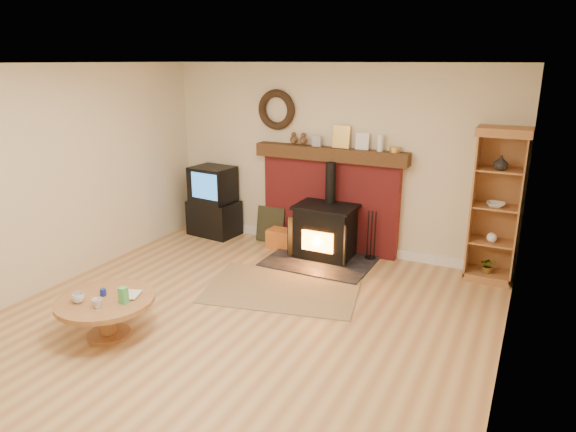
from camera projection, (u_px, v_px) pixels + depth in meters
The scene contains 11 objects.
ground at pixel (229, 331), 5.19m from camera, with size 5.50×5.50×0.00m, color #A67445.
room_shell at pixel (227, 162), 4.77m from camera, with size 5.02×5.52×2.61m.
chimney_breast at pixel (330, 195), 7.24m from camera, with size 2.20×0.22×1.78m.
wood_stove at pixel (325, 233), 6.99m from camera, with size 1.40×1.00×1.31m.
area_rug at pixel (283, 288), 6.14m from camera, with size 1.78×1.22×0.01m, color brown.
tv_unit at pixel (214, 203), 7.93m from camera, with size 0.78×0.58×1.08m.
curio_cabinet at pixel (496, 206), 6.16m from camera, with size 0.61×0.44×1.89m.
firelog_box at pixel (283, 239), 7.46m from camera, with size 0.43×0.27×0.27m, color gold.
leaning_painting at pixel (270, 225), 7.67m from camera, with size 0.44×0.03×0.53m, color black.
fire_tools at pixel (371, 251), 7.00m from camera, with size 0.16×0.16×0.70m.
coffee_table at pixel (106, 305), 5.01m from camera, with size 0.95×0.95×0.57m.
Camera 1 is at (2.59, -3.87, 2.63)m, focal length 32.00 mm.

